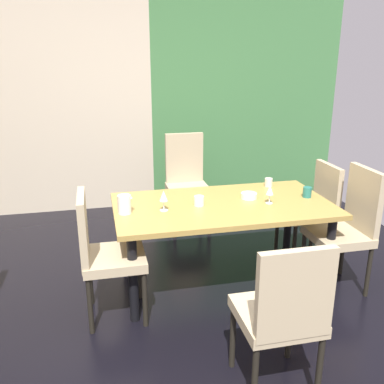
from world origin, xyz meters
TOP-DOWN VIEW (x-y plane):
  - ground_plane at (0.00, 0.00)m, footprint 5.24×5.56m
  - back_panel_interior at (-1.23, 2.73)m, footprint 2.78×0.10m
  - garden_window_panel at (1.39, 2.73)m, footprint 2.46×0.10m
  - dining_table at (0.44, 0.55)m, footprint 1.75×0.96m
  - chair_head_far at (0.41, 1.83)m, footprint 0.44×0.45m
  - chair_left_near at (-0.54, 0.27)m, footprint 0.45×0.44m
  - chair_head_near at (0.40, -0.73)m, footprint 0.44×0.44m
  - chair_right_near at (1.42, 0.27)m, footprint 0.44×0.44m
  - chair_right_far at (1.41, 0.82)m, footprint 0.44×0.44m
  - wine_glass_south at (-0.05, 0.49)m, footprint 0.06×0.06m
  - wine_glass_east at (0.81, 0.47)m, footprint 0.06×0.06m
  - serving_bowl_front at (0.69, 0.62)m, footprint 0.13×0.13m
  - cup_west at (1.18, 0.54)m, footprint 0.07×0.07m
  - cup_center at (0.24, 0.54)m, footprint 0.08×0.08m
  - cup_near_window at (0.98, 0.90)m, footprint 0.07×0.07m
  - pitcher_left at (-0.35, 0.50)m, footprint 0.11×0.10m

SIDE VIEW (x-z plane):
  - ground_plane at x=0.00m, z-range -0.02..0.00m
  - chair_right_far at x=1.41m, z-range 0.07..0.99m
  - chair_left_near at x=-0.54m, z-range 0.06..1.03m
  - chair_head_near at x=0.40m, z-range 0.06..1.03m
  - chair_right_near at x=1.42m, z-range 0.05..1.08m
  - chair_head_far at x=0.41m, z-range 0.05..1.10m
  - dining_table at x=0.44m, z-range 0.28..1.01m
  - serving_bowl_front at x=0.69m, z-range 0.72..0.77m
  - cup_near_window at x=0.98m, z-range 0.72..0.80m
  - cup_center at x=0.24m, z-range 0.72..0.80m
  - cup_west at x=1.18m, z-range 0.72..0.81m
  - pitcher_left at x=-0.35m, z-range 0.72..0.87m
  - wine_glass_east at x=0.81m, z-range 0.76..0.91m
  - wine_glass_south at x=-0.05m, z-range 0.76..0.92m
  - back_panel_interior at x=-1.23m, z-range 0.00..2.77m
  - garden_window_panel at x=1.39m, z-range 0.00..2.77m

